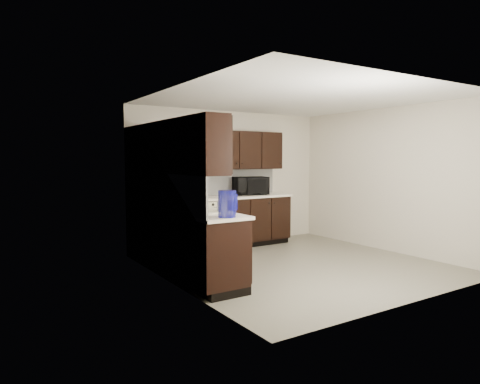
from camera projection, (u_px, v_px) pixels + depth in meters
The scene contains 20 objects.
floor at pixel (298, 265), 6.49m from camera, with size 4.00×4.00×0.00m, color gray.
ceiling at pixel (300, 99), 6.30m from camera, with size 4.00×4.00×0.00m, color white.
wall_back at pixel (229, 178), 8.07m from camera, with size 4.00×0.02×2.50m, color beige.
wall_left at pixel (176, 188), 5.32m from camera, with size 0.02×4.00×2.50m, color beige.
wall_right at pixel (386, 180), 7.47m from camera, with size 0.02×4.00×2.50m, color beige.
wall_front at pixel (417, 192), 4.72m from camera, with size 4.00×0.02×2.50m, color beige.
lower_cabinets at pixel (205, 234), 6.85m from camera, with size 3.00×2.80×0.90m.
countertop at pixel (205, 202), 6.81m from camera, with size 3.03×2.83×0.04m.
backsplash at pixel (187, 186), 6.85m from camera, with size 3.00×2.80×0.48m.
upper_cabinets at pixel (196, 149), 6.77m from camera, with size 3.00×2.80×0.70m.
dishwasher at pixel (212, 222), 7.26m from camera, with size 0.58×0.04×0.78m.
sink at pixel (199, 216), 5.51m from camera, with size 0.54×0.82×0.42m.
microwave at pixel (250, 186), 7.99m from camera, with size 0.61×0.41×0.34m, color black.
soap_bottle_a at pixel (222, 205), 5.34m from camera, with size 0.09×0.09×0.20m, color gray.
soap_bottle_b at pixel (173, 201), 5.75m from camera, with size 0.08×0.08×0.22m, color gray.
toaster_oven at pixel (147, 193), 6.87m from camera, with size 0.37×0.27×0.23m, color #B6B6B8.
storage_bin at pixel (159, 197), 6.64m from camera, with size 0.40×0.30×0.16m, color white.
blue_pitcher at pixel (227, 204), 4.92m from camera, with size 0.21×0.21×0.31m, color navy.
teal_tumbler at pixel (175, 197), 6.49m from camera, with size 0.08×0.08×0.18m, color #0B7C6A.
paper_towel_roll at pixel (162, 191), 6.67m from camera, with size 0.15×0.15×0.34m, color silver.
Camera 1 is at (-4.19, -4.90, 1.61)m, focal length 32.00 mm.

